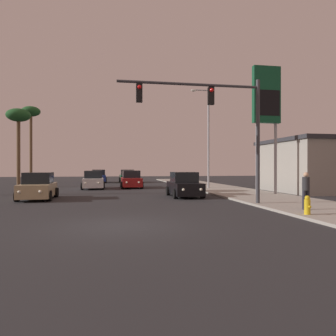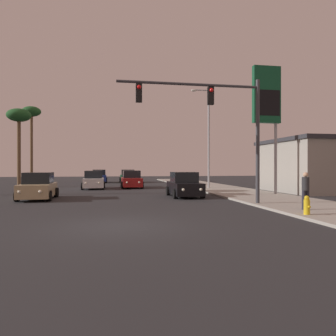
% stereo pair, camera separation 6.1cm
% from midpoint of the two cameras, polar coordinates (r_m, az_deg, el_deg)
% --- Properties ---
extents(ground_plane, '(120.00, 120.00, 0.00)m').
position_cam_midpoint_polar(ground_plane, '(11.51, -8.51, -9.93)').
color(ground_plane, '#28282B').
extents(sidewalk_right, '(5.00, 60.00, 0.12)m').
position_cam_midpoint_polar(sidewalk_right, '(23.55, 14.66, -4.61)').
color(sidewalk_right, '#9E998E').
rests_on(sidewalk_right, ground).
extents(building_gas_station, '(10.30, 8.30, 4.30)m').
position_cam_midpoint_polar(building_gas_station, '(30.43, 26.95, 0.42)').
color(building_gas_station, gray).
rests_on(building_gas_station, ground).
extents(car_red, '(2.04, 4.31, 1.68)m').
position_cam_midpoint_polar(car_red, '(31.91, -6.31, -2.09)').
color(car_red, maroon).
rests_on(car_red, ground).
extents(car_green, '(2.04, 4.32, 1.68)m').
position_cam_midpoint_polar(car_green, '(43.08, -7.01, -1.50)').
color(car_green, '#195933').
rests_on(car_green, ground).
extents(car_black, '(2.04, 4.32, 1.68)m').
position_cam_midpoint_polar(car_black, '(22.32, 2.95, -3.06)').
color(car_black, black).
rests_on(car_black, ground).
extents(car_blue, '(2.04, 4.33, 1.68)m').
position_cam_midpoint_polar(car_blue, '(43.60, -11.87, -1.49)').
color(car_blue, navy).
rests_on(car_blue, ground).
extents(car_tan, '(2.04, 4.34, 1.68)m').
position_cam_midpoint_polar(car_tan, '(22.08, -21.61, -3.11)').
color(car_tan, tan).
rests_on(car_tan, ground).
extents(car_white, '(2.04, 4.34, 1.68)m').
position_cam_midpoint_polar(car_white, '(31.21, -12.77, -2.14)').
color(car_white, silver).
rests_on(car_white, ground).
extents(traffic_light_mast, '(7.47, 0.36, 6.50)m').
position_cam_midpoint_polar(traffic_light_mast, '(17.28, 8.96, 9.21)').
color(traffic_light_mast, '#38383D').
rests_on(traffic_light_mast, sidewalk_right).
extents(street_lamp, '(1.74, 0.24, 9.00)m').
position_cam_midpoint_polar(street_lamp, '(30.03, 6.92, 6.09)').
color(street_lamp, '#99999E').
rests_on(street_lamp, sidewalk_right).
extents(gas_station_sign, '(2.00, 0.42, 9.00)m').
position_cam_midpoint_polar(gas_station_sign, '(24.51, 16.85, 10.97)').
color(gas_station_sign, '#99999E').
rests_on(gas_station_sign, sidewalk_right).
extents(fire_hydrant, '(0.24, 0.34, 0.76)m').
position_cam_midpoint_polar(fire_hydrant, '(14.28, 23.14, -6.00)').
color(fire_hydrant, gold).
rests_on(fire_hydrant, sidewalk_right).
extents(pedestrian_on_sidewalk, '(0.34, 0.32, 1.67)m').
position_cam_midpoint_polar(pedestrian_on_sidewalk, '(15.87, 22.94, -3.40)').
color(pedestrian_on_sidewalk, '#23232D').
rests_on(pedestrian_on_sidewalk, sidewalk_right).
extents(palm_tree_mid, '(2.40, 2.40, 7.95)m').
position_cam_midpoint_polar(palm_tree_mid, '(36.82, -24.49, 7.75)').
color(palm_tree_mid, brown).
rests_on(palm_tree_mid, ground).
extents(palm_tree_far, '(2.40, 2.40, 9.98)m').
position_cam_midpoint_polar(palm_tree_far, '(46.93, -22.65, 8.31)').
color(palm_tree_far, brown).
rests_on(palm_tree_far, ground).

